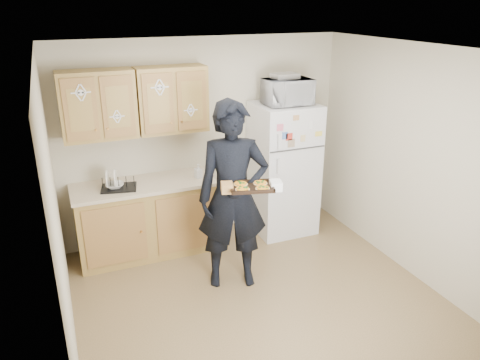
# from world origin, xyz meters

# --- Properties ---
(floor) EXTENTS (3.60, 3.60, 0.00)m
(floor) POSITION_xyz_m (0.00, 0.00, 0.00)
(floor) COLOR brown
(floor) RESTS_ON ground
(ceiling) EXTENTS (3.60, 3.60, 0.00)m
(ceiling) POSITION_xyz_m (0.00, 0.00, 2.50)
(ceiling) COLOR silver
(ceiling) RESTS_ON wall_back
(wall_back) EXTENTS (3.60, 0.04, 2.50)m
(wall_back) POSITION_xyz_m (0.00, 1.80, 1.25)
(wall_back) COLOR #B8AF95
(wall_back) RESTS_ON floor
(wall_front) EXTENTS (3.60, 0.04, 2.50)m
(wall_front) POSITION_xyz_m (0.00, -1.80, 1.25)
(wall_front) COLOR #B8AF95
(wall_front) RESTS_ON floor
(wall_left) EXTENTS (0.04, 3.60, 2.50)m
(wall_left) POSITION_xyz_m (-1.80, 0.00, 1.25)
(wall_left) COLOR #B8AF95
(wall_left) RESTS_ON floor
(wall_right) EXTENTS (0.04, 3.60, 2.50)m
(wall_right) POSITION_xyz_m (1.80, 0.00, 1.25)
(wall_right) COLOR #B8AF95
(wall_right) RESTS_ON floor
(refrigerator) EXTENTS (0.75, 0.70, 1.70)m
(refrigerator) POSITION_xyz_m (0.95, 1.43, 0.85)
(refrigerator) COLOR silver
(refrigerator) RESTS_ON floor
(base_cabinet) EXTENTS (1.60, 0.60, 0.86)m
(base_cabinet) POSITION_xyz_m (-0.85, 1.48, 0.43)
(base_cabinet) COLOR olive
(base_cabinet) RESTS_ON floor
(countertop) EXTENTS (1.64, 0.64, 0.04)m
(countertop) POSITION_xyz_m (-0.85, 1.48, 0.88)
(countertop) COLOR #BAA58F
(countertop) RESTS_ON base_cabinet
(upper_cab_left) EXTENTS (0.80, 0.33, 0.75)m
(upper_cab_left) POSITION_xyz_m (-1.25, 1.61, 1.83)
(upper_cab_left) COLOR olive
(upper_cab_left) RESTS_ON wall_back
(upper_cab_right) EXTENTS (0.80, 0.33, 0.75)m
(upper_cab_right) POSITION_xyz_m (-0.43, 1.61, 1.83)
(upper_cab_right) COLOR olive
(upper_cab_right) RESTS_ON wall_back
(cereal_box) EXTENTS (0.20, 0.07, 0.32)m
(cereal_box) POSITION_xyz_m (1.47, 1.67, 0.16)
(cereal_box) COLOR #EECC54
(cereal_box) RESTS_ON floor
(person) EXTENTS (0.83, 0.66, 2.00)m
(person) POSITION_xyz_m (-0.12, 0.49, 1.00)
(person) COLOR black
(person) RESTS_ON floor
(baking_tray) EXTENTS (0.48, 0.40, 0.04)m
(baking_tray) POSITION_xyz_m (-0.04, 0.21, 1.20)
(baking_tray) COLOR black
(baking_tray) RESTS_ON person
(pizza_front_left) EXTENTS (0.14, 0.14, 0.02)m
(pizza_front_left) POSITION_xyz_m (-0.15, 0.16, 1.22)
(pizza_front_left) COLOR orange
(pizza_front_left) RESTS_ON baking_tray
(pizza_front_right) EXTENTS (0.14, 0.14, 0.02)m
(pizza_front_right) POSITION_xyz_m (0.04, 0.11, 1.22)
(pizza_front_right) COLOR orange
(pizza_front_right) RESTS_ON baking_tray
(pizza_back_left) EXTENTS (0.14, 0.14, 0.02)m
(pizza_back_left) POSITION_xyz_m (-0.11, 0.30, 1.22)
(pizza_back_left) COLOR orange
(pizza_back_left) RESTS_ON baking_tray
(pizza_back_right) EXTENTS (0.14, 0.14, 0.02)m
(pizza_back_right) POSITION_xyz_m (0.08, 0.25, 1.22)
(pizza_back_right) COLOR orange
(pizza_back_right) RESTS_ON baking_tray
(microwave) EXTENTS (0.56, 0.38, 0.31)m
(microwave) POSITION_xyz_m (0.94, 1.38, 1.86)
(microwave) COLOR silver
(microwave) RESTS_ON refrigerator
(foil_pan) EXTENTS (0.32, 0.23, 0.06)m
(foil_pan) POSITION_xyz_m (0.92, 1.41, 2.04)
(foil_pan) COLOR silver
(foil_pan) RESTS_ON microwave
(dish_rack) EXTENTS (0.44, 0.36, 0.15)m
(dish_rack) POSITION_xyz_m (-1.14, 1.42, 0.98)
(dish_rack) COLOR black
(dish_rack) RESTS_ON countertop
(bowl) EXTENTS (0.22, 0.22, 0.05)m
(bowl) POSITION_xyz_m (-1.18, 1.42, 0.94)
(bowl) COLOR silver
(bowl) RESTS_ON dish_rack
(soap_bottle) EXTENTS (0.09, 0.09, 0.17)m
(soap_bottle) POSITION_xyz_m (-0.20, 1.42, 0.98)
(soap_bottle) COLOR silver
(soap_bottle) RESTS_ON countertop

